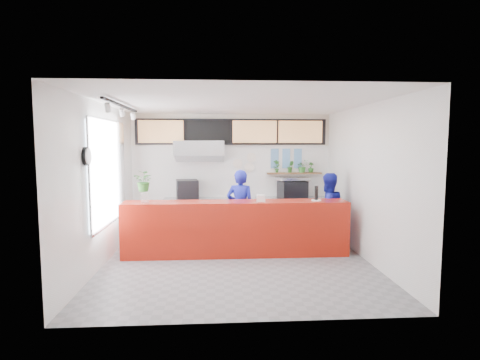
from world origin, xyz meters
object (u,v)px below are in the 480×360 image
(staff_center, at_px, (240,208))
(pepper_mill, at_px, (316,193))
(panini_oven, at_px, (187,189))
(staff_right, at_px, (328,210))
(service_counter, at_px, (236,228))
(espresso_machine, at_px, (292,189))

(staff_center, xyz_separation_m, pepper_mill, (1.50, -0.64, 0.41))
(panini_oven, bearing_deg, staff_center, -52.50)
(staff_center, bearing_deg, panini_oven, -27.43)
(panini_oven, xyz_separation_m, staff_center, (1.24, -1.17, -0.28))
(panini_oven, xyz_separation_m, staff_right, (3.15, -1.28, -0.32))
(service_counter, height_order, staff_center, staff_center)
(staff_center, relative_size, staff_right, 1.05)
(service_counter, xyz_separation_m, panini_oven, (-1.11, 1.80, 0.58))
(service_counter, relative_size, staff_center, 2.65)
(staff_right, bearing_deg, panini_oven, -38.93)
(staff_right, bearing_deg, staff_center, -20.10)
(staff_center, xyz_separation_m, staff_right, (1.90, -0.11, -0.04))
(staff_center, height_order, pepper_mill, staff_center)
(staff_right, relative_size, pepper_mill, 5.65)
(espresso_machine, relative_size, staff_right, 0.41)
(staff_right, distance_m, pepper_mill, 0.80)
(service_counter, distance_m, panini_oven, 2.19)
(pepper_mill, bearing_deg, staff_center, 156.92)
(service_counter, height_order, espresso_machine, espresso_machine)
(staff_right, height_order, pepper_mill, staff_right)
(espresso_machine, height_order, staff_center, staff_center)
(service_counter, bearing_deg, pepper_mill, -0.36)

